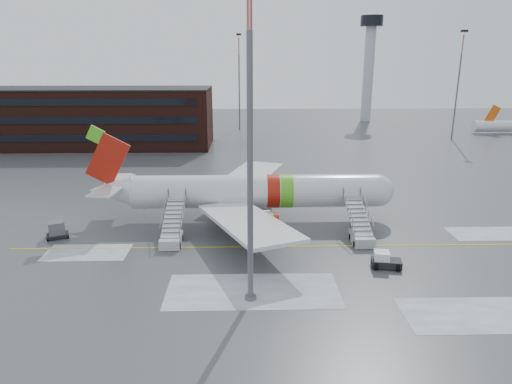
{
  "coord_description": "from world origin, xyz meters",
  "views": [
    {
      "loc": [
        -6.54,
        -43.25,
        18.11
      ],
      "look_at": [
        -5.38,
        4.92,
        4.0
      ],
      "focal_mm": 32.0,
      "sensor_mm": 36.0,
      "label": 1
    }
  ],
  "objects_px": {
    "airliner": "(247,192)",
    "light_mast_near": "(250,134)",
    "airstair_aft": "(172,233)",
    "pushback_tug": "(385,260)",
    "airstair_fwd": "(360,231)",
    "uld_container": "(57,230)"
  },
  "relations": [
    {
      "from": "airliner",
      "to": "airstair_fwd",
      "type": "height_order",
      "value": "airliner"
    },
    {
      "from": "airstair_fwd",
      "to": "pushback_tug",
      "type": "height_order",
      "value": "airstair_fwd"
    },
    {
      "from": "pushback_tug",
      "to": "light_mast_near",
      "type": "height_order",
      "value": "light_mast_near"
    },
    {
      "from": "pushback_tug",
      "to": "light_mast_near",
      "type": "xyz_separation_m",
      "value": [
        -12.15,
        -5.38,
        12.37
      ]
    },
    {
      "from": "airstair_fwd",
      "to": "airliner",
      "type": "bearing_deg",
      "value": 150.56
    },
    {
      "from": "uld_container",
      "to": "light_mast_near",
      "type": "bearing_deg",
      "value": -33.42
    },
    {
      "from": "airliner",
      "to": "light_mast_near",
      "type": "bearing_deg",
      "value": -89.58
    },
    {
      "from": "airliner",
      "to": "uld_container",
      "type": "xyz_separation_m",
      "value": [
        -20.04,
        -4.9,
        -2.59
      ]
    },
    {
      "from": "pushback_tug",
      "to": "light_mast_near",
      "type": "bearing_deg",
      "value": -156.11
    },
    {
      "from": "pushback_tug",
      "to": "uld_container",
      "type": "xyz_separation_m",
      "value": [
        -32.32,
        7.94,
        0.16
      ]
    },
    {
      "from": "pushback_tug",
      "to": "airliner",
      "type": "bearing_deg",
      "value": 133.73
    },
    {
      "from": "airstair_fwd",
      "to": "pushback_tug",
      "type": "xyz_separation_m",
      "value": [
        0.7,
        -6.3,
        -0.4
      ]
    },
    {
      "from": "uld_container",
      "to": "light_mast_near",
      "type": "height_order",
      "value": "light_mast_near"
    },
    {
      "from": "airstair_aft",
      "to": "light_mast_near",
      "type": "distance_m",
      "value": 18.47
    },
    {
      "from": "airstair_aft",
      "to": "light_mast_near",
      "type": "xyz_separation_m",
      "value": [
        7.84,
        -11.68,
        11.97
      ]
    },
    {
      "from": "airliner",
      "to": "airstair_aft",
      "type": "relative_size",
      "value": 4.55
    },
    {
      "from": "airliner",
      "to": "pushback_tug",
      "type": "distance_m",
      "value": 17.97
    },
    {
      "from": "airliner",
      "to": "pushback_tug",
      "type": "xyz_separation_m",
      "value": [
        12.28,
        -12.84,
        -2.76
      ]
    },
    {
      "from": "uld_container",
      "to": "airstair_fwd",
      "type": "bearing_deg",
      "value": -2.96
    },
    {
      "from": "airliner",
      "to": "airstair_aft",
      "type": "bearing_deg",
      "value": -139.72
    },
    {
      "from": "pushback_tug",
      "to": "uld_container",
      "type": "distance_m",
      "value": 33.28
    },
    {
      "from": "airstair_fwd",
      "to": "uld_container",
      "type": "height_order",
      "value": "airstair_fwd"
    }
  ]
}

